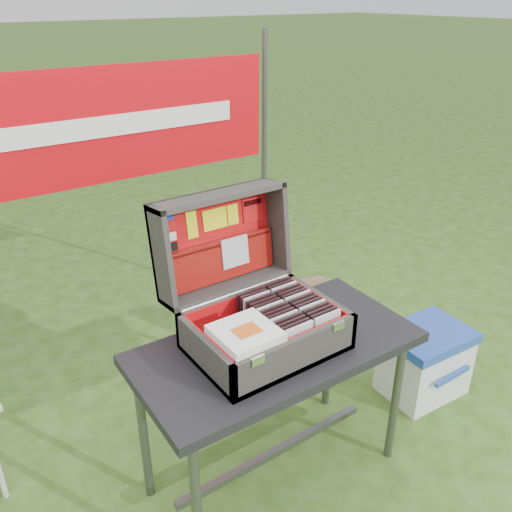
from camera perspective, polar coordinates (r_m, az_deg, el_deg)
ground at (r=2.57m, az=-0.43°, el=-20.94°), size 80.00×80.00×0.00m
table at (r=2.29m, az=2.01°, el=-16.15°), size 1.10×0.57×0.68m
table_top at (r=2.09m, az=2.15°, el=-9.66°), size 1.10×0.57×0.04m
table_leg_fl at (r=2.00m, az=-6.24°, el=-25.18°), size 0.04×0.04×0.64m
table_leg_fr at (r=2.45m, az=14.47°, el=-14.39°), size 0.04×0.04×0.64m
table_leg_bl at (r=2.27m, az=-11.74°, el=-17.97°), size 0.04×0.04×0.64m
table_leg_br at (r=2.67m, az=7.67°, el=-9.84°), size 0.04×0.04×0.64m
table_brace at (r=2.44m, az=1.93°, el=-19.96°), size 0.93×0.03×0.03m
suitcase at (r=1.96m, az=0.08°, el=-2.57°), size 0.54×0.55×0.52m
suitcase_base_bottom at (r=2.05m, az=1.05°, el=-9.36°), size 0.54×0.39×0.02m
suitcase_base_wall_front at (r=1.90m, az=4.36°, el=-10.45°), size 0.54×0.02×0.15m
suitcase_base_wall_back at (r=2.14m, az=-1.83°, el=-5.68°), size 0.54×0.02×0.15m
suitcase_base_wall_left at (r=1.90m, az=-5.42°, el=-10.42°), size 0.02×0.39×0.15m
suitcase_base_wall_right at (r=2.15m, az=6.71°, el=-5.65°), size 0.02×0.39×0.15m
suitcase_liner_floor at (r=2.04m, az=1.05°, el=-9.05°), size 0.50×0.34×0.01m
suitcase_latch_left at (r=1.77m, az=0.17°, el=-10.95°), size 0.05×0.01×0.03m
suitcase_latch_right at (r=1.95m, az=8.64°, el=-7.29°), size 0.05×0.01×0.03m
suitcase_hinge at (r=2.11m, az=-2.01°, el=-3.88°), size 0.49×0.02×0.02m
suitcase_lid_back at (r=2.15m, az=-4.39°, el=1.90°), size 0.54×0.07×0.39m
suitcase_lid_rim_far at (r=2.05m, az=-4.01°, el=6.37°), size 0.54×0.15×0.04m
suitcase_lid_rim_near at (r=2.17m, az=-3.08°, el=-3.05°), size 0.54×0.15×0.04m
suitcase_lid_rim_left at (r=1.99m, az=-9.91°, el=-0.27°), size 0.02×0.19×0.40m
suitcase_lid_rim_right at (r=2.23m, az=2.16°, el=3.13°), size 0.02×0.19×0.40m
suitcase_lid_liner at (r=2.14m, az=-4.20°, el=1.82°), size 0.50×0.05×0.34m
suitcase_liner_wall_front at (r=1.90m, az=4.11°, el=-9.99°), size 0.50×0.01×0.12m
suitcase_liner_wall_back at (r=2.13m, az=-1.63°, el=-5.59°), size 0.50×0.01×0.12m
suitcase_liner_wall_left at (r=1.90m, az=-5.07°, el=-10.02°), size 0.01×0.34×0.12m
suitcase_liner_wall_right at (r=2.14m, az=6.45°, el=-5.52°), size 0.01×0.34×0.12m
suitcase_lid_pocket at (r=2.15m, az=-3.71°, el=-0.55°), size 0.48×0.05×0.16m
suitcase_pocket_edge at (r=2.12m, az=-3.83°, el=1.36°), size 0.47×0.02×0.02m
suitcase_pocket_cd at (r=2.16m, az=-2.22°, el=0.44°), size 0.12×0.03×0.12m
lid_sticker_cc_a at (r=2.01m, az=-9.35°, el=4.14°), size 0.05×0.01×0.03m
lid_sticker_cc_b at (r=2.02m, az=-9.21°, el=3.05°), size 0.05×0.01×0.03m
lid_sticker_cc_c at (r=2.03m, az=-9.06°, el=1.98°), size 0.05×0.01×0.03m
lid_sticker_cc_d at (r=2.05m, az=-8.92°, el=0.92°), size 0.05×0.01×0.03m
lid_card_neon_tall at (r=2.07m, az=-6.76°, el=3.28°), size 0.04×0.02×0.11m
lid_card_neon_main at (r=2.11m, az=-4.34°, el=3.90°), size 0.11×0.01×0.08m
lid_card_neon_small at (r=2.15m, az=-2.46°, el=4.39°), size 0.05×0.01×0.08m
lid_sticker_band at (r=2.20m, az=-0.33°, el=4.93°), size 0.10×0.02×0.10m
lid_sticker_band_bar at (r=2.19m, az=-0.39°, el=5.68°), size 0.09×0.01×0.02m
cd_left_0 at (r=1.92m, az=4.51°, el=-9.02°), size 0.12×0.01×0.14m
cd_left_1 at (r=1.94m, az=4.11°, el=-8.73°), size 0.12×0.01×0.14m
cd_left_2 at (r=1.95m, az=3.71°, el=-8.44°), size 0.12×0.01×0.14m
cd_left_3 at (r=1.96m, az=3.32°, el=-8.15°), size 0.12×0.01×0.14m
cd_left_4 at (r=1.98m, az=2.94°, el=-7.87°), size 0.12×0.01×0.14m
cd_left_5 at (r=1.99m, az=2.56°, el=-7.59°), size 0.12×0.01×0.14m
cd_left_6 at (r=2.01m, az=2.19°, el=-7.32°), size 0.12×0.01×0.14m
cd_left_7 at (r=2.02m, az=1.82°, el=-7.04°), size 0.12×0.01×0.14m
cd_left_8 at (r=2.03m, az=1.46°, el=-6.78°), size 0.12×0.01×0.14m
cd_left_9 at (r=2.05m, az=1.11°, el=-6.51°), size 0.12×0.01×0.14m
cd_left_10 at (r=2.06m, az=0.76°, el=-6.25°), size 0.12×0.01×0.14m
cd_left_11 at (r=2.08m, az=0.41°, el=-5.99°), size 0.12×0.01×0.14m
cd_left_12 at (r=2.09m, az=0.08°, el=-5.74°), size 0.12×0.01×0.14m
cd_left_13 at (r=2.11m, az=-0.26°, el=-5.49°), size 0.12×0.01×0.14m
cd_left_14 at (r=2.12m, az=-0.59°, el=-5.24°), size 0.12×0.01×0.14m
cd_right_0 at (r=2.00m, az=7.45°, el=-7.73°), size 0.12×0.01×0.14m
cd_right_1 at (r=2.01m, az=7.04°, el=-7.46°), size 0.12×0.01×0.14m
cd_right_2 at (r=2.02m, az=6.64°, el=-7.19°), size 0.12×0.01×0.14m
cd_right_3 at (r=2.03m, az=6.25°, el=-6.93°), size 0.12×0.01×0.14m
cd_right_4 at (r=2.05m, az=5.86°, el=-6.67°), size 0.12×0.01×0.14m
cd_right_5 at (r=2.06m, az=5.47°, el=-6.41°), size 0.12×0.01×0.14m
cd_right_6 at (r=2.08m, az=5.09°, el=-6.15°), size 0.12×0.01×0.14m
cd_right_7 at (r=2.09m, az=4.72°, el=-5.90°), size 0.12×0.01×0.14m
cd_right_8 at (r=2.10m, az=4.35°, el=-5.65°), size 0.12×0.01×0.14m
cd_right_9 at (r=2.12m, az=3.99°, el=-5.40°), size 0.12×0.01×0.14m
cd_right_10 at (r=2.13m, az=3.63°, el=-5.16°), size 0.12×0.01×0.14m
cd_right_11 at (r=2.14m, az=3.27°, el=-4.92°), size 0.12×0.01×0.14m
cd_right_12 at (r=2.16m, az=2.93°, el=-4.68°), size 0.12×0.01×0.14m
cd_right_13 at (r=2.17m, az=2.58°, el=-4.45°), size 0.12×0.01×0.14m
cd_right_14 at (r=2.19m, az=2.24°, el=-4.22°), size 0.12×0.01×0.14m
songbook_0 at (r=1.86m, az=-1.14°, el=-8.43°), size 0.20×0.20×0.00m
songbook_1 at (r=1.85m, az=-1.14°, el=-8.30°), size 0.20×0.20×0.00m
songbook_2 at (r=1.85m, az=-1.14°, el=-8.17°), size 0.20×0.20×0.00m
songbook_3 at (r=1.85m, az=-1.14°, el=-8.05°), size 0.20×0.20×0.00m
songbook_4 at (r=1.85m, az=-1.14°, el=-7.92°), size 0.20×0.20×0.00m
songbook_5 at (r=1.84m, az=-1.14°, el=-7.79°), size 0.20×0.20×0.00m
songbook_graphic at (r=1.83m, az=-0.97°, el=-7.83°), size 0.09×0.07×0.00m
cooler at (r=2.94m, az=17.31°, el=-10.54°), size 0.43×0.34×0.37m
cooler_body at (r=2.95m, az=17.24°, el=-10.92°), size 0.41×0.32×0.32m
cooler_lid at (r=2.85m, az=17.73°, el=-7.97°), size 0.43×0.34×0.05m
cooler_handle at (r=2.85m, az=19.99°, el=-11.81°), size 0.25×0.02×0.02m
cardboard_box at (r=3.07m, az=3.85°, el=-6.71°), size 0.43×0.21×0.44m
banner_post_right at (r=3.30m, az=0.84°, el=7.97°), size 0.03×0.03×1.70m
banner at (r=2.78m, az=-13.76°, el=13.39°), size 1.60×0.02×0.55m
banner_text at (r=2.77m, az=-13.66°, el=13.35°), size 1.20×0.00×0.10m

